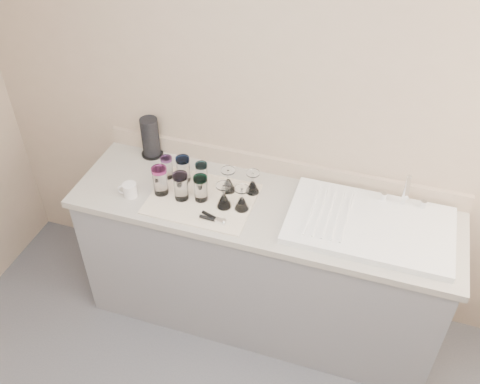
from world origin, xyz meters
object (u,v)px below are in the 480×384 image
(can_opener, at_px, (213,218))
(white_mug, at_px, (129,190))
(goblet_back_left, at_px, (228,183))
(sink_unit, at_px, (370,225))
(tumbler_lavender, at_px, (201,188))
(tumbler_blue, at_px, (181,186))
(goblet_back_right, at_px, (253,185))
(tumbler_cyan, at_px, (183,169))
(goblet_front_right, at_px, (242,202))
(tumbler_teal, at_px, (167,167))
(tumbler_purple, at_px, (202,174))
(goblet_front_left, at_px, (224,199))
(tumbler_magenta, at_px, (160,180))
(paper_towel_roll, at_px, (150,138))

(can_opener, distance_m, white_mug, 0.50)
(goblet_back_left, relative_size, can_opener, 0.97)
(sink_unit, height_order, can_opener, sink_unit)
(goblet_back_left, bearing_deg, tumbler_lavender, -134.68)
(sink_unit, height_order, white_mug, sink_unit)
(tumbler_blue, xyz_separation_m, goblet_back_right, (0.34, 0.16, -0.04))
(tumbler_cyan, relative_size, tumbler_blue, 0.96)
(tumbler_cyan, bearing_deg, goblet_front_right, -18.33)
(tumbler_teal, height_order, tumbler_purple, tumbler_purple)
(tumbler_blue, height_order, goblet_front_right, tumbler_blue)
(tumbler_purple, distance_m, goblet_back_right, 0.29)
(goblet_back_left, height_order, can_opener, goblet_back_left)
(tumbler_cyan, xyz_separation_m, goblet_front_left, (0.28, -0.14, -0.03))
(tumbler_cyan, distance_m, tumbler_purple, 0.11)
(tumbler_magenta, height_order, can_opener, tumbler_magenta)
(tumbler_teal, height_order, goblet_back_right, same)
(tumbler_magenta, xyz_separation_m, goblet_back_right, (0.46, 0.16, -0.04))
(tumbler_magenta, bearing_deg, can_opener, -18.91)
(tumbler_purple, height_order, goblet_front_right, goblet_front_right)
(tumbler_cyan, distance_m, can_opener, 0.37)
(can_opener, height_order, paper_towel_roll, paper_towel_roll)
(sink_unit, relative_size, can_opener, 5.71)
(tumbler_cyan, distance_m, tumbler_lavender, 0.19)
(tumbler_lavender, relative_size, white_mug, 1.30)
(sink_unit, distance_m, tumbler_purple, 0.93)
(goblet_front_left, height_order, goblet_front_right, goblet_front_left)
(tumbler_purple, xyz_separation_m, goblet_front_right, (0.27, -0.13, -0.02))
(tumbler_purple, height_order, goblet_back_right, same)
(tumbler_cyan, distance_m, paper_towel_roll, 0.33)
(tumbler_cyan, height_order, paper_towel_roll, paper_towel_roll)
(tumbler_magenta, relative_size, goblet_front_left, 1.15)
(tumbler_cyan, bearing_deg, sink_unit, -2.96)
(tumbler_teal, relative_size, goblet_back_left, 0.94)
(white_mug, bearing_deg, goblet_front_right, 7.49)
(white_mug, bearing_deg, goblet_back_right, 19.98)
(goblet_back_right, relative_size, can_opener, 0.92)
(tumbler_purple, relative_size, tumbler_blue, 0.83)
(tumbler_teal, distance_m, tumbler_cyan, 0.10)
(sink_unit, relative_size, tumbler_magenta, 5.01)
(sink_unit, distance_m, goblet_front_right, 0.66)
(tumbler_lavender, distance_m, goblet_front_left, 0.14)
(tumbler_lavender, height_order, goblet_front_left, tumbler_lavender)
(goblet_back_right, xyz_separation_m, white_mug, (-0.62, -0.22, -0.01))
(can_opener, relative_size, paper_towel_roll, 0.59)
(sink_unit, distance_m, can_opener, 0.79)
(tumbler_purple, xyz_separation_m, paper_towel_roll, (-0.38, 0.17, 0.04))
(tumbler_lavender, xyz_separation_m, white_mug, (-0.38, -0.08, -0.04))
(goblet_back_left, bearing_deg, tumbler_cyan, 178.59)
(tumbler_blue, height_order, goblet_back_right, tumbler_blue)
(tumbler_magenta, bearing_deg, tumbler_teal, 99.77)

